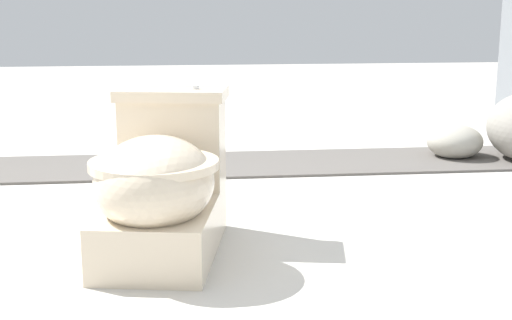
% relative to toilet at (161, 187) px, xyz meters
% --- Properties ---
extents(ground_plane, '(14.00, 14.00, 0.00)m').
position_rel_toilet_xyz_m(ground_plane, '(-0.07, -0.26, -0.22)').
color(ground_plane, beige).
extents(gravel_strip, '(0.56, 8.00, 0.01)m').
position_rel_toilet_xyz_m(gravel_strip, '(-1.24, 0.24, -0.21)').
color(gravel_strip, '#605B56').
rests_on(gravel_strip, ground).
extents(toilet, '(0.69, 0.48, 0.52)m').
position_rel_toilet_xyz_m(toilet, '(0.00, 0.00, 0.00)').
color(toilet, beige).
rests_on(toilet, ground).
extents(boulder_far, '(0.41, 0.41, 0.18)m').
position_rel_toilet_xyz_m(boulder_far, '(-1.28, 1.48, -0.13)').
color(boulder_far, '#ADA899').
rests_on(boulder_far, ground).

